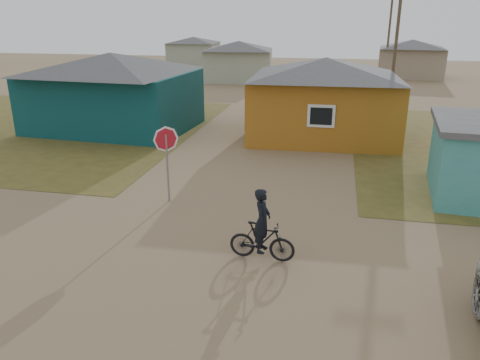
% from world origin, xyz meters
% --- Properties ---
extents(ground, '(120.00, 120.00, 0.00)m').
position_xyz_m(ground, '(0.00, 0.00, 0.00)').
color(ground, '#876E4E').
extents(grass_nw, '(20.00, 18.00, 0.00)m').
position_xyz_m(grass_nw, '(-14.00, 13.00, 0.01)').
color(grass_nw, brown).
rests_on(grass_nw, ground).
extents(house_teal, '(8.93, 7.08, 4.00)m').
position_xyz_m(house_teal, '(-8.50, 13.50, 2.05)').
color(house_teal, '#0A363A').
rests_on(house_teal, ground).
extents(house_yellow, '(7.72, 6.76, 3.90)m').
position_xyz_m(house_yellow, '(2.50, 14.00, 2.00)').
color(house_yellow, '#A06218').
rests_on(house_yellow, ground).
extents(house_pale_west, '(7.04, 6.15, 3.60)m').
position_xyz_m(house_pale_west, '(-6.00, 34.00, 1.86)').
color(house_pale_west, '#979E88').
rests_on(house_pale_west, ground).
extents(house_beige_east, '(6.95, 6.05, 3.60)m').
position_xyz_m(house_beige_east, '(10.00, 40.00, 1.86)').
color(house_beige_east, gray).
rests_on(house_beige_east, ground).
extents(house_pale_north, '(6.28, 5.81, 3.40)m').
position_xyz_m(house_pale_north, '(-14.00, 46.00, 1.75)').
color(house_pale_north, '#979E88').
rests_on(house_pale_north, ground).
extents(utility_pole_near, '(1.40, 0.20, 8.00)m').
position_xyz_m(utility_pole_near, '(6.50, 22.00, 4.14)').
color(utility_pole_near, brown).
rests_on(utility_pole_near, ground).
extents(utility_pole_far, '(1.40, 0.20, 8.00)m').
position_xyz_m(utility_pole_far, '(7.50, 38.00, 4.14)').
color(utility_pole_far, brown).
rests_on(utility_pole_far, ground).
extents(stop_sign, '(0.81, 0.25, 2.53)m').
position_xyz_m(stop_sign, '(-2.09, 4.05, 1.86)').
color(stop_sign, gray).
rests_on(stop_sign, ground).
extents(cyclist, '(1.69, 0.62, 1.88)m').
position_xyz_m(cyclist, '(1.52, 0.86, 0.69)').
color(cyclist, black).
rests_on(cyclist, ground).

